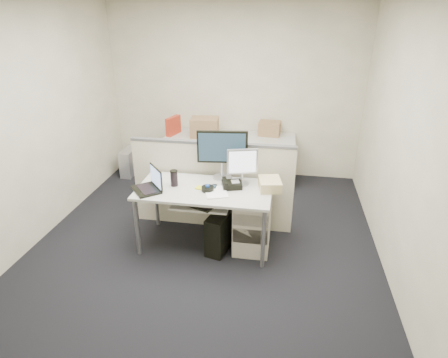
% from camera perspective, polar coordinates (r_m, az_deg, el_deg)
% --- Properties ---
extents(floor, '(4.00, 4.50, 0.01)m').
position_cam_1_polar(floor, '(4.55, -2.83, -9.82)').
color(floor, black).
rests_on(floor, ground).
extents(wall_back, '(4.00, 0.02, 2.70)m').
position_cam_1_polar(wall_back, '(6.10, 1.53, 13.05)').
color(wall_back, '#B5B099').
rests_on(wall_back, ground).
extents(wall_front, '(4.00, 0.02, 2.70)m').
position_cam_1_polar(wall_front, '(2.04, -17.54, -13.05)').
color(wall_front, '#B5B099').
rests_on(wall_front, ground).
extents(wall_left, '(0.02, 4.50, 2.70)m').
position_cam_1_polar(wall_left, '(4.80, -27.43, 7.15)').
color(wall_left, '#B5B099').
rests_on(wall_left, ground).
extents(wall_right, '(0.02, 4.50, 2.70)m').
position_cam_1_polar(wall_right, '(4.03, 25.86, 4.52)').
color(wall_right, '#B5B099').
rests_on(wall_right, ground).
extents(desk, '(1.50, 0.75, 0.73)m').
position_cam_1_polar(desk, '(4.21, -3.01, -2.27)').
color(desk, beige).
rests_on(desk, floor).
extents(keyboard_tray, '(0.62, 0.32, 0.02)m').
position_cam_1_polar(keyboard_tray, '(4.08, -3.54, -3.95)').
color(keyboard_tray, beige).
rests_on(keyboard_tray, desk).
extents(drawer_pedestal, '(0.40, 0.55, 0.65)m').
position_cam_1_polar(drawer_pedestal, '(4.34, 4.38, -6.52)').
color(drawer_pedestal, beige).
rests_on(drawer_pedestal, floor).
extents(cubicle_partition, '(2.00, 0.06, 1.10)m').
position_cam_1_polar(cubicle_partition, '(4.65, -1.80, -1.10)').
color(cubicle_partition, beige).
rests_on(cubicle_partition, floor).
extents(back_counter, '(2.00, 0.60, 0.72)m').
position_cam_1_polar(back_counter, '(6.07, 0.99, 3.25)').
color(back_counter, beige).
rests_on(back_counter, floor).
extents(monitor_main, '(0.60, 0.29, 0.58)m').
position_cam_1_polar(monitor_main, '(4.33, -0.26, 3.68)').
color(monitor_main, black).
rests_on(monitor_main, desk).
extents(monitor_small, '(0.38, 0.26, 0.42)m').
position_cam_1_polar(monitor_small, '(4.19, 2.78, 1.78)').
color(monitor_small, '#B7B7BC').
rests_on(monitor_small, desk).
extents(laptop, '(0.41, 0.42, 0.25)m').
position_cam_1_polar(laptop, '(4.17, -11.89, -0.18)').
color(laptop, black).
rests_on(laptop, desk).
extents(trackball, '(0.18, 0.18, 0.05)m').
position_cam_1_polar(trackball, '(4.12, -2.51, -1.49)').
color(trackball, black).
rests_on(trackball, desk).
extents(desk_phone, '(0.25, 0.23, 0.07)m').
position_cam_1_polar(desk_phone, '(4.19, 1.21, -0.88)').
color(desk_phone, black).
rests_on(desk_phone, desk).
extents(paper_stack, '(0.31, 0.35, 0.01)m').
position_cam_1_polar(paper_stack, '(4.08, -1.22, -2.03)').
color(paper_stack, white).
rests_on(paper_stack, desk).
extents(sticky_pad, '(0.10, 0.10, 0.01)m').
position_cam_1_polar(sticky_pad, '(4.19, -3.70, -1.33)').
color(sticky_pad, yellow).
rests_on(sticky_pad, desk).
extents(travel_mug, '(0.08, 0.08, 0.17)m').
position_cam_1_polar(travel_mug, '(4.25, -7.61, 0.06)').
color(travel_mug, black).
rests_on(travel_mug, desk).
extents(banana, '(0.18, 0.09, 0.04)m').
position_cam_1_polar(banana, '(4.21, 0.98, -0.92)').
color(banana, yellow).
rests_on(banana, desk).
extents(cellphone, '(0.06, 0.11, 0.01)m').
position_cam_1_polar(cellphone, '(4.20, -1.56, -1.18)').
color(cellphone, black).
rests_on(cellphone, desk).
extents(manila_folders, '(0.29, 0.34, 0.11)m').
position_cam_1_polar(manila_folders, '(4.18, 7.00, -0.76)').
color(manila_folders, beige).
rests_on(manila_folders, desk).
extents(keyboard, '(0.44, 0.29, 0.02)m').
position_cam_1_polar(keyboard, '(4.04, -4.37, -3.87)').
color(keyboard, black).
rests_on(keyboard, keyboard_tray).
extents(pc_tower_desk, '(0.31, 0.53, 0.46)m').
position_cam_1_polar(pc_tower_desk, '(4.35, -0.43, -7.86)').
color(pc_tower_desk, black).
rests_on(pc_tower_desk, floor).
extents(pc_tower_spare_dark, '(0.30, 0.47, 0.41)m').
position_cam_1_polar(pc_tower_spare_dark, '(6.45, -8.17, 2.83)').
color(pc_tower_spare_dark, black).
rests_on(pc_tower_spare_dark, floor).
extents(pc_tower_spare_silver, '(0.18, 0.46, 0.43)m').
position_cam_1_polar(pc_tower_spare_silver, '(6.49, -14.17, 2.56)').
color(pc_tower_spare_silver, '#B7B7BC').
rests_on(pc_tower_spare_silver, floor).
extents(cardboard_box_left, '(0.45, 0.36, 0.32)m').
position_cam_1_polar(cardboard_box_left, '(5.86, -2.97, 7.79)').
color(cardboard_box_left, '#936642').
rests_on(cardboard_box_left, back_counter).
extents(cardboard_box_right, '(0.35, 0.29, 0.24)m').
position_cam_1_polar(cardboard_box_right, '(5.97, 6.95, 7.57)').
color(cardboard_box_right, '#936642').
rests_on(cardboard_box_right, back_counter).
extents(red_binder, '(0.17, 0.33, 0.30)m').
position_cam_1_polar(red_binder, '(6.01, -7.72, 7.97)').
color(red_binder, '#B22F19').
rests_on(red_binder, back_counter).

